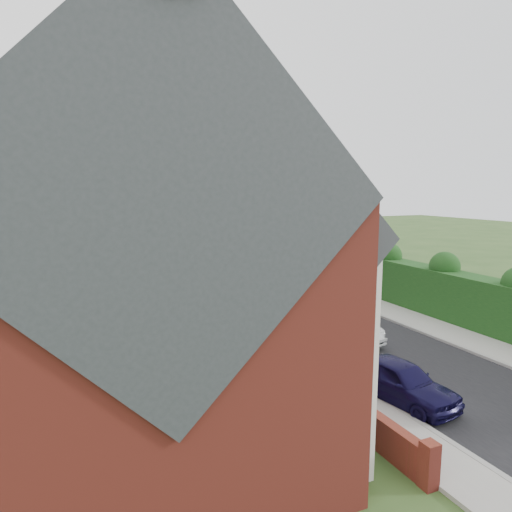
# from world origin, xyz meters

# --- Properties ---
(ground) EXTENTS (140.00, 140.00, 0.00)m
(ground) POSITION_xyz_m (0.00, 0.00, 0.00)
(ground) COLOR #2D4C1E
(ground) RESTS_ON ground
(road) EXTENTS (6.00, 58.00, 0.02)m
(road) POSITION_xyz_m (-0.50, 11.00, 0.01)
(road) COLOR black
(road) RESTS_ON ground
(pavement_hedge_side) EXTENTS (2.20, 58.00, 0.12)m
(pavement_hedge_side) POSITION_xyz_m (3.60, 11.00, 0.06)
(pavement_hedge_side) COLOR #9A9892
(pavement_hedge_side) RESTS_ON ground
(pavement_house_side) EXTENTS (1.70, 58.00, 0.12)m
(pavement_house_side) POSITION_xyz_m (-4.35, 11.00, 0.06)
(pavement_house_side) COLOR #9A9892
(pavement_house_side) RESTS_ON ground
(kerb_hedge_side) EXTENTS (0.18, 58.00, 0.13)m
(kerb_hedge_side) POSITION_xyz_m (2.55, 11.00, 0.07)
(kerb_hedge_side) COLOR gray
(kerb_hedge_side) RESTS_ON ground
(kerb_house_side) EXTENTS (0.18, 58.00, 0.13)m
(kerb_house_side) POSITION_xyz_m (-3.55, 11.00, 0.07)
(kerb_house_side) COLOR gray
(kerb_house_side) RESTS_ON ground
(hedge) EXTENTS (2.10, 58.00, 2.85)m
(hedge) POSITION_xyz_m (5.40, 11.00, 1.60)
(hedge) COLOR #113713
(hedge) RESTS_ON ground
(terrace_row) EXTENTS (9.05, 40.50, 11.50)m
(terrace_row) POSITION_xyz_m (-10.87, 9.98, 4.47)
(terrace_row) COLOR maroon
(terrace_row) RESTS_ON ground
(garden_wall_row) EXTENTS (0.35, 40.35, 1.10)m
(garden_wall_row) POSITION_xyz_m (-5.35, 10.00, 0.46)
(garden_wall_row) COLOR maroon
(garden_wall_row) RESTS_ON ground
(lamppost) EXTENTS (0.32, 0.32, 5.16)m
(lamppost) POSITION_xyz_m (3.40, 4.00, 3.30)
(lamppost) COLOR black
(lamppost) RESTS_ON ground
(tree_far_left) EXTENTS (7.14, 6.80, 9.29)m
(tree_far_left) POSITION_xyz_m (-2.65, 40.08, 5.71)
(tree_far_left) COLOR #332316
(tree_far_left) RESTS_ON ground
(tree_far_right) EXTENTS (7.98, 7.60, 10.31)m
(tree_far_right) POSITION_xyz_m (3.39, 42.08, 6.31)
(tree_far_right) COLOR #332316
(tree_far_right) RESTS_ON ground
(tree_far_back) EXTENTS (8.40, 8.00, 10.82)m
(tree_far_back) POSITION_xyz_m (-8.59, 43.08, 6.62)
(tree_far_back) COLOR #332316
(tree_far_back) RESTS_ON ground
(car_navy) EXTENTS (2.19, 4.08, 1.32)m
(car_navy) POSITION_xyz_m (-3.00, -6.35, 0.66)
(car_navy) COLOR black
(car_navy) RESTS_ON ground
(car_silver_a) EXTENTS (2.42, 4.68, 1.47)m
(car_silver_a) POSITION_xyz_m (-1.60, -0.60, 0.73)
(car_silver_a) COLOR #B8B8BD
(car_silver_a) RESTS_ON ground
(car_silver_b) EXTENTS (2.87, 5.88, 1.61)m
(car_silver_b) POSITION_xyz_m (-1.64, 1.78, 0.80)
(car_silver_b) COLOR #B4B6BB
(car_silver_b) RESTS_ON ground
(car_white) EXTENTS (2.87, 5.02, 1.37)m
(car_white) POSITION_xyz_m (-2.00, 7.00, 0.69)
(car_white) COLOR white
(car_white) RESTS_ON ground
(car_green) EXTENTS (2.63, 4.70, 1.51)m
(car_green) POSITION_xyz_m (-1.88, 14.01, 0.76)
(car_green) COLOR #0F3419
(car_green) RESTS_ON ground
(car_red) EXTENTS (2.22, 4.31, 1.35)m
(car_red) POSITION_xyz_m (-3.00, 18.20, 0.68)
(car_red) COLOR maroon
(car_red) RESTS_ON ground
(car_beige) EXTENTS (2.84, 4.99, 1.31)m
(car_beige) POSITION_xyz_m (-1.88, 27.40, 0.66)
(car_beige) COLOR #C7B090
(car_beige) RESTS_ON ground
(car_grey) EXTENTS (3.31, 5.60, 1.52)m
(car_grey) POSITION_xyz_m (-3.00, 29.43, 0.76)
(car_grey) COLOR #4F5056
(car_grey) RESTS_ON ground
(car_black) EXTENTS (2.07, 4.51, 1.50)m
(car_black) POSITION_xyz_m (-2.35, 36.29, 0.75)
(car_black) COLOR black
(car_black) RESTS_ON ground
(horse) EXTENTS (1.54, 2.24, 1.73)m
(horse) POSITION_xyz_m (0.51, 11.97, 0.86)
(horse) COLOR #482B1A
(horse) RESTS_ON ground
(horse_cart) EXTENTS (1.39, 3.07, 2.21)m
(horse_cart) POSITION_xyz_m (0.51, 14.17, 1.27)
(horse_cart) COLOR black
(horse_cart) RESTS_ON ground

